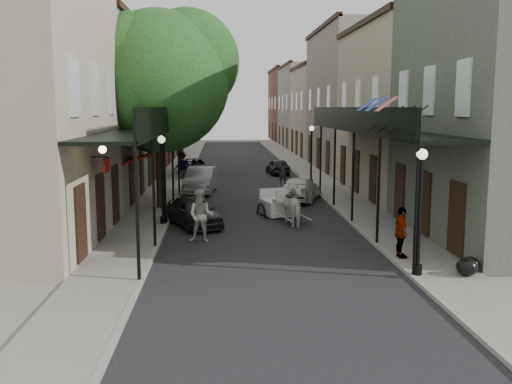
{
  "coord_description": "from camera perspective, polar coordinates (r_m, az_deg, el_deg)",
  "views": [
    {
      "loc": [
        -1.63,
        -17.91,
        5.0
      ],
      "look_at": [
        -0.23,
        4.84,
        1.6
      ],
      "focal_mm": 40.0,
      "sensor_mm": 36.0,
      "label": 1
    }
  ],
  "objects": [
    {
      "name": "car_right_near",
      "position": [
        30.78,
        4.42,
        0.29
      ],
      "size": [
        3.0,
        4.64,
        1.25
      ],
      "primitive_type": "imported",
      "rotation": [
        0.0,
        0.0,
        2.83
      ],
      "color": "silver",
      "rests_on": "ground"
    },
    {
      "name": "car_right_far",
      "position": [
        42.6,
        2.21,
        2.55
      ],
      "size": [
        1.72,
        3.6,
        1.19
      ],
      "primitive_type": "imported",
      "rotation": [
        0.0,
        0.0,
        3.23
      ],
      "color": "black",
      "rests_on": "ground"
    },
    {
      "name": "gallery_right",
      "position": [
        25.72,
        11.01,
        6.22
      ],
      "size": [
        2.2,
        18.05,
        4.88
      ],
      "color": "black",
      "rests_on": "sidewalk_right"
    },
    {
      "name": "sidewalk_right",
      "position": [
        38.8,
        6.36,
        1.12
      ],
      "size": [
        2.2,
        90.0,
        0.12
      ],
      "primitive_type": "cube",
      "color": "gray",
      "rests_on": "ground"
    },
    {
      "name": "pedestrian_sidewalk_right",
      "position": [
        19.16,
        14.32,
        -3.96
      ],
      "size": [
        0.43,
        0.99,
        1.68
      ],
      "primitive_type": "imported",
      "rotation": [
        0.0,
        0.0,
        1.59
      ],
      "color": "gray",
      "rests_on": "sidewalk_right"
    },
    {
      "name": "sidewalk_left",
      "position": [
        38.38,
        -8.52,
        1.0
      ],
      "size": [
        2.2,
        90.0,
        0.12
      ],
      "primitive_type": "cube",
      "color": "gray",
      "rests_on": "ground"
    },
    {
      "name": "car_left_far",
      "position": [
        42.65,
        -6.14,
        2.53
      ],
      "size": [
        2.61,
        4.62,
        1.22
      ],
      "primitive_type": "imported",
      "rotation": [
        0.0,
        0.0,
        0.14
      ],
      "color": "black",
      "rests_on": "ground"
    },
    {
      "name": "carriage",
      "position": [
        26.66,
        2.03,
        -0.08
      ],
      "size": [
        1.97,
        2.58,
        2.65
      ],
      "rotation": [
        0.0,
        0.0,
        0.24
      ],
      "color": "black",
      "rests_on": "ground"
    },
    {
      "name": "lamppost_left",
      "position": [
        24.22,
        -9.34,
        1.37
      ],
      "size": [
        0.32,
        0.32,
        3.71
      ],
      "color": "black",
      "rests_on": "sidewalk_left"
    },
    {
      "name": "lamppost_right_near",
      "position": [
        17.16,
        16.05,
        -1.75
      ],
      "size": [
        0.32,
        0.32,
        3.71
      ],
      "color": "black",
      "rests_on": "sidewalk_right"
    },
    {
      "name": "car_left_near",
      "position": [
        24.17,
        -6.23,
        -1.95
      ],
      "size": [
        2.84,
        4.06,
        1.28
      ],
      "primitive_type": "imported",
      "rotation": [
        0.0,
        0.0,
        0.39
      ],
      "color": "black",
      "rests_on": "ground"
    },
    {
      "name": "gallery_left",
      "position": [
        25.11,
        -10.8,
        6.18
      ],
      "size": [
        2.2,
        18.05,
        4.88
      ],
      "color": "black",
      "rests_on": "sidewalk_left"
    },
    {
      "name": "horse",
      "position": [
        24.42,
        3.96,
        -1.46
      ],
      "size": [
        1.28,
        2.03,
        1.58
      ],
      "primitive_type": "imported",
      "rotation": [
        0.0,
        0.0,
        3.39
      ],
      "color": "silver",
      "rests_on": "ground"
    },
    {
      "name": "pedestrian_sidewalk_left",
      "position": [
        39.43,
        -7.39,
        2.65
      ],
      "size": [
        1.36,
        1.17,
        1.83
      ],
      "primitive_type": "imported",
      "rotation": [
        0.0,
        0.0,
        3.65
      ],
      "color": "gray",
      "rests_on": "sidewalk_left"
    },
    {
      "name": "building_row_right",
      "position": [
        48.99,
        8.65,
        8.69
      ],
      "size": [
        5.0,
        80.0,
        10.5
      ],
      "primitive_type": "cube",
      "color": "gray",
      "rests_on": "ground"
    },
    {
      "name": "tree_far",
      "position": [
        42.17,
        -7.16,
        9.56
      ],
      "size": [
        6.45,
        6.0,
        8.61
      ],
      "color": "#382619",
      "rests_on": "sidewalk_left"
    },
    {
      "name": "road",
      "position": [
        38.27,
        -1.04,
        0.99
      ],
      "size": [
        8.0,
        90.0,
        0.01
      ],
      "primitive_type": "cube",
      "color": "black",
      "rests_on": "ground"
    },
    {
      "name": "building_row_left",
      "position": [
        48.41,
        -11.92,
        8.61
      ],
      "size": [
        5.0,
        80.0,
        10.5
      ],
      "primitive_type": "cube",
      "color": "#9E937E",
      "rests_on": "ground"
    },
    {
      "name": "tree_near",
      "position": [
        28.24,
        -8.9,
        11.41
      ],
      "size": [
        7.31,
        6.8,
        9.63
      ],
      "color": "#382619",
      "rests_on": "sidewalk_left"
    },
    {
      "name": "lamppost_right_far",
      "position": [
        36.48,
        5.55,
        3.81
      ],
      "size": [
        0.32,
        0.32,
        3.71
      ],
      "color": "black",
      "rests_on": "sidewalk_right"
    },
    {
      "name": "pedestrian_walking",
      "position": [
        21.3,
        -5.5,
        -2.39
      ],
      "size": [
        1.08,
        0.91,
        1.99
      ],
      "primitive_type": "imported",
      "rotation": [
        0.0,
        0.0,
        -0.17
      ],
      "color": "#A8A9A0",
      "rests_on": "ground"
    },
    {
      "name": "car_left_mid",
      "position": [
        33.63,
        -5.56,
        1.18
      ],
      "size": [
        2.0,
        4.65,
        1.49
      ],
      "primitive_type": "imported",
      "rotation": [
        0.0,
        0.0,
        -0.1
      ],
      "color": "#96969B",
      "rests_on": "ground"
    },
    {
      "name": "ground",
      "position": [
        18.66,
        1.63,
        -7.06
      ],
      "size": [
        140.0,
        140.0,
        0.0
      ],
      "primitive_type": "plane",
      "color": "gray",
      "rests_on": "ground"
    },
    {
      "name": "trash_bags",
      "position": [
        18.06,
        20.45,
        -6.92
      ],
      "size": [
        0.89,
        1.04,
        0.53
      ],
      "color": "black",
      "rests_on": "sidewalk_right"
    }
  ]
}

